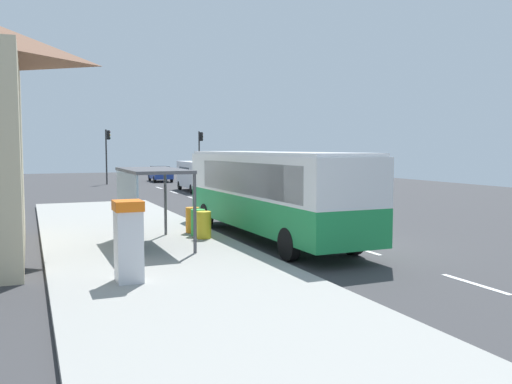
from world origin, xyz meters
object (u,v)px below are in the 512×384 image
Objects in this scene: recycling_bin_green at (198,222)px; recycling_bin_orange at (193,220)px; white_van at (197,174)px; ticket_machine at (129,240)px; bus at (270,189)px; sedan_near at (160,174)px; traffic_light_far_side at (107,148)px; traffic_light_near_side at (200,149)px; bus_shelter at (143,187)px; recycling_bin_yellow at (204,225)px.

recycling_bin_green is 1.00× the size of recycling_bin_orange.
ticket_machine is at bearing -109.67° from white_van.
bus is at bearing 40.85° from ticket_machine.
white_van is at bearing 73.05° from recycling_bin_orange.
sedan_near is 6.43m from traffic_light_far_side.
white_van is (3.91, 22.50, -0.50)m from bus.
traffic_light_far_side is (-1.39, 33.21, 1.50)m from bus.
traffic_light_far_side reaches higher than traffic_light_near_side.
bus is 5.70× the size of ticket_machine.
bus_shelter is (-11.91, -32.91, -1.19)m from traffic_light_near_side.
recycling_bin_orange is at bearing -91.99° from traffic_light_far_side.
ticket_machine is 38.71m from traffic_light_far_side.
recycling_bin_green is (-2.49, 0.80, -1.19)m from bus.
bus is 11.64× the size of recycling_bin_yellow.
ticket_machine is (-9.89, -27.67, -0.17)m from white_van.
traffic_light_far_side reaches higher than white_van.
sedan_near is (4.02, 35.60, -1.05)m from bus.
traffic_light_near_side is at bearing 70.10° from bus_shelter.
bus is 2.20× the size of traffic_light_far_side.
traffic_light_far_side is (4.59, 38.38, 2.17)m from ticket_machine.
recycling_bin_green is at bearing 162.19° from bus.
ticket_machine is at bearing -120.32° from recycling_bin_green.
white_van is 23.31m from recycling_bin_yellow.
recycling_bin_yellow is (-2.49, 0.10, -1.19)m from bus.
white_van is 5.54× the size of recycling_bin_yellow.
white_van is 1.07× the size of traffic_light_near_side.
white_van is at bearing 73.57° from recycling_bin_green.
bus_shelter reaches higher than sedan_near.
bus reaches higher than recycling_bin_green.
traffic_light_far_side is (1.10, 32.41, 2.68)m from recycling_bin_green.
traffic_light_far_side reaches higher than recycling_bin_green.
sedan_near is 4.71× the size of recycling_bin_green.
traffic_light_far_side is (1.10, 33.11, 2.68)m from recycling_bin_yellow.
white_van is 21.96m from recycling_bin_orange.
recycling_bin_orange is at bearing 90.00° from recycling_bin_yellow.
traffic_light_far_side reaches higher than recycling_bin_orange.
bus_shelter reaches higher than recycling_bin_orange.
bus is 11.64× the size of recycling_bin_green.
bus is at bearing -102.55° from traffic_light_near_side.
bus_shelter is at bearing -95.61° from traffic_light_far_side.
recycling_bin_orange is (-6.50, -34.10, -0.14)m from sedan_near.
white_van is 29.38m from ticket_machine.
sedan_near is 41.98m from ticket_machine.
sedan_near is at bearing 135.09° from traffic_light_near_side.
recycling_bin_orange is 0.24× the size of bus_shelter.
traffic_light_near_side reaches higher than ticket_machine.
sedan_near reaches higher than recycling_bin_orange.
ticket_machine is 0.39× the size of traffic_light_far_side.
recycling_bin_green is (-6.50, -34.80, -0.14)m from sedan_near.
sedan_near is at bearing 76.43° from bus_shelter.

